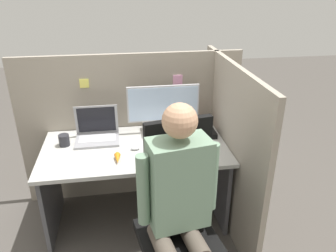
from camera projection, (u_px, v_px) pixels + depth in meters
ground_plane at (142, 251)px, 2.52m from camera, size 12.00×12.00×0.00m
cubicle_panel_back at (132, 128)px, 2.95m from camera, size 1.94×0.05×1.35m
cubicle_panel_right at (229, 147)px, 2.62m from camera, size 0.04×1.42×1.35m
desk at (136, 165)px, 2.64m from camera, size 1.44×0.77×0.70m
paper_box at (164, 128)px, 2.81m from camera, size 0.35×0.21×0.06m
monitor at (163, 105)px, 2.72m from camera, size 0.60×0.20×0.35m
laptop at (97, 134)px, 2.66m from camera, size 0.35×0.26×0.27m
mouse at (135, 148)px, 2.52m from camera, size 0.07×0.04×0.03m
stapler at (212, 133)px, 2.75m from camera, size 0.05×0.16×0.04m
carrot_toy at (118, 158)px, 2.36m from camera, size 0.05×0.14×0.05m
office_chair at (178, 211)px, 2.07m from camera, size 0.54×0.58×1.14m
person at (179, 201)px, 1.83m from camera, size 0.47×0.46×1.34m
coffee_mug at (202, 122)px, 2.88m from camera, size 0.07×0.07×0.10m
pen_cup at (64, 140)px, 2.57m from camera, size 0.08×0.08×0.09m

